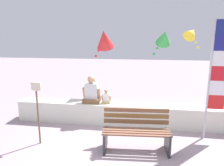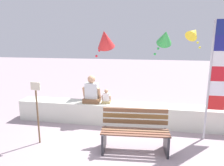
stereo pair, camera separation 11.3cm
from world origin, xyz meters
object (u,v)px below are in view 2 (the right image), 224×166
kite_yellow (194,33)px  sign_post (37,108)px  person_adult (92,92)px  kite_green (165,37)px  park_bench (135,132)px  person_child (106,98)px  flag_banner (216,72)px  kite_red (105,39)px

kite_yellow → sign_post: bearing=-133.3°
person_adult → kite_green: size_ratio=0.87×
park_bench → person_adult: 1.98m
park_bench → person_child: size_ratio=3.64×
flag_banner → kite_green: bearing=118.2°
flag_banner → sign_post: size_ratio=1.93×
kite_yellow → kite_green: size_ratio=0.98×
kite_yellow → flag_banner: bearing=-92.1°
kite_green → person_child: bearing=-140.0°
park_bench → kite_green: 3.50m
park_bench → sign_post: bearing=-177.5°
kite_green → person_adult: bearing=-146.4°
kite_green → sign_post: size_ratio=0.63×
person_adult → flag_banner: flag_banner is taller
park_bench → kite_yellow: 5.22m
park_bench → flag_banner: 2.32m
person_adult → flag_banner: bearing=-10.2°
park_bench → flag_banner: size_ratio=0.53×
person_adult → kite_red: size_ratio=0.84×
flag_banner → kite_yellow: kite_yellow is taller
person_child → flag_banner: size_ratio=0.15×
flag_banner → sign_post: (-4.03, -0.88, -0.81)m
person_child → flag_banner: bearing=-11.8°
kite_yellow → kite_green: (-1.18, -1.58, -0.17)m
person_adult → person_child: person_adult is taller
flag_banner → kite_green: flag_banner is taller
sign_post → person_child: bearing=47.4°
park_bench → person_child: (-0.92, 1.35, 0.36)m
park_bench → person_child: bearing=124.2°
kite_green → kite_red: kite_green is taller
flag_banner → kite_yellow: (0.13, 3.53, 0.97)m
kite_green → sign_post: (-2.99, -2.84, -1.60)m
kite_yellow → sign_post: 6.33m
park_bench → kite_green: size_ratio=1.64×
park_bench → person_adult: person_adult is taller
person_adult → flag_banner: size_ratio=0.28×
kite_red → person_adult: bearing=-103.6°
person_child → kite_green: bearing=40.0°
park_bench → person_child: 1.67m
person_child → kite_yellow: 4.51m
person_adult → sign_post: (-0.90, -1.45, -0.05)m
flag_banner → person_child: bearing=168.2°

